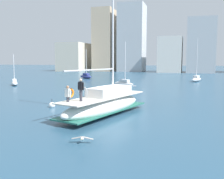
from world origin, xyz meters
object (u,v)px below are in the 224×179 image
moored_cutter_left (86,76)px  seagull (82,138)px  moored_sloop_near (15,83)px  moored_sloop_far (124,83)px  mooring_buoy (52,105)px  main_sailboat (105,103)px  moored_catamaran (197,79)px

moored_cutter_left → seagull: 48.39m
moored_sloop_near → moored_sloop_far: moored_sloop_far is taller
moored_sloop_far → mooring_buoy: bearing=-94.0°
main_sailboat → seagull: main_sailboat is taller
main_sailboat → seagull: (1.07, -7.00, -0.65)m
mooring_buoy → moored_cutter_left: bearing=108.1°
main_sailboat → moored_sloop_near: size_ratio=2.63×
moored_sloop_near → mooring_buoy: size_ratio=5.98×
seagull → moored_catamaran: bearing=81.0°
moored_sloop_far → mooring_buoy: 21.20m
moored_sloop_far → moored_cutter_left: (-13.23, 14.92, 0.03)m
moored_sloop_near → moored_catamaran: bearing=29.9°
moored_sloop_near → moored_sloop_far: bearing=14.0°
moored_sloop_far → moored_cutter_left: bearing=131.6°
moored_sloop_far → main_sailboat: bearing=-79.4°
moored_catamaran → seagull: 43.24m
moored_cutter_left → seagull: (18.55, -44.69, -0.28)m
seagull → mooring_buoy: bearing=128.2°
main_sailboat → moored_sloop_near: (-22.62, 18.18, -0.46)m
mooring_buoy → seagull: bearing=-51.8°
moored_catamaran → moored_cutter_left: size_ratio=1.25×
moored_sloop_near → seagull: size_ratio=4.68×
main_sailboat → moored_catamaran: main_sailboat is taller
moored_sloop_far → moored_catamaran: size_ratio=0.84×
moored_sloop_near → moored_sloop_far: 18.94m
moored_cutter_left → mooring_buoy: 37.93m
moored_sloop_near → moored_sloop_far: size_ratio=0.73×
moored_cutter_left → moored_catamaran: bearing=-4.5°
moored_cutter_left → main_sailboat: bearing=-65.1°
mooring_buoy → moored_catamaran: bearing=68.3°
moored_sloop_near → mooring_buoy: (16.91, -16.54, -0.28)m
moored_sloop_far → seagull: size_ratio=6.44×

